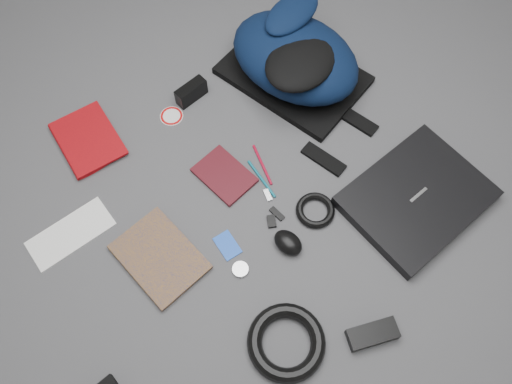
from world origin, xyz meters
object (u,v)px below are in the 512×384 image
dvd_case (224,175)px  power_brick (372,334)px  mouse (288,243)px  laptop (416,198)px  comic_book (134,279)px  compact_camera (191,92)px  backpack (295,57)px  textbook_red (62,153)px

dvd_case → power_brick: (0.12, -0.62, 0.01)m
mouse → power_brick: bearing=-97.2°
power_brick → laptop: bearing=50.8°
dvd_case → mouse: mouse is taller
comic_book → dvd_case: size_ratio=1.43×
compact_camera → mouse: 0.61m
laptop → dvd_case: 0.59m
backpack → power_brick: bearing=-129.8°
textbook_red → comic_book: size_ratio=0.93×
laptop → dvd_case: (-0.46, 0.36, -0.01)m
compact_camera → power_brick: 0.94m
dvd_case → compact_camera: (0.05, 0.32, 0.02)m
comic_book → compact_camera: compact_camera is taller
compact_camera → mouse: compact_camera is taller
comic_book → mouse: 0.45m
dvd_case → power_brick: 0.63m
comic_book → power_brick: (0.49, -0.45, 0.01)m
backpack → power_brick: backpack is taller
laptop → mouse: 0.42m
backpack → compact_camera: size_ratio=4.56×
dvd_case → compact_camera: bearing=66.2°
mouse → power_brick: (0.06, -0.33, -0.01)m
mouse → power_brick: 0.33m
backpack → dvd_case: 0.46m
comic_book → dvd_case: comic_book is taller
laptop → dvd_case: bearing=132.1°
compact_camera → textbook_red: bearing=166.1°
backpack → dvd_case: bearing=-171.8°
power_brick → mouse: bearing=114.6°
backpack → textbook_red: 0.81m
laptop → comic_book: bearing=157.0°
textbook_red → dvd_case: (0.41, -0.32, -0.01)m
power_brick → backpack: bearing=86.0°
mouse → comic_book: bearing=145.7°
comic_book → dvd_case: bearing=10.4°
textbook_red → power_brick: (0.53, -0.94, 0.00)m
laptop → textbook_red: size_ratio=1.72×
textbook_red → compact_camera: (0.45, -0.00, 0.02)m
laptop → compact_camera: size_ratio=3.71×
laptop → power_brick: size_ratio=3.03×
compact_camera → backpack: bearing=-29.1°
dvd_case → textbook_red: bearing=126.3°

